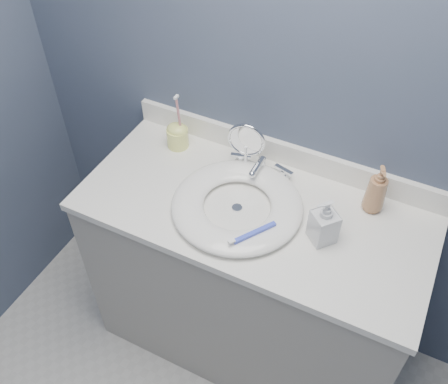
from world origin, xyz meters
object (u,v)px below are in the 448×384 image
Objects in this scene: makeup_mirror at (246,145)px; toothbrush_holder at (177,135)px; soap_bottle_clear at (325,221)px; soap_bottle_amber at (377,189)px.

toothbrush_holder reaches higher than makeup_mirror.
soap_bottle_clear is at bearing -36.03° from makeup_mirror.
makeup_mirror reaches higher than soap_bottle_amber.
toothbrush_holder is (-0.65, 0.20, -0.03)m from soap_bottle_clear.
makeup_mirror is at bearing 157.95° from soap_bottle_amber.
makeup_mirror is 1.10× the size of soap_bottle_amber.
makeup_mirror is at bearing -0.85° from toothbrush_holder.
soap_bottle_amber is at bearing 0.52° from toothbrush_holder.
makeup_mirror is 0.47m from soap_bottle_amber.
soap_bottle_amber is 0.78× the size of toothbrush_holder.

